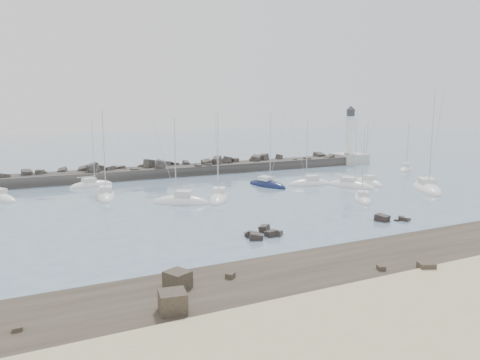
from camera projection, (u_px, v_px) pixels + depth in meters
name	position (u px, v px, depth m)	size (l,w,h in m)	color
ground	(255.00, 215.00, 60.47)	(400.00, 400.00, 0.00)	slate
sand_strip	(476.00, 311.00, 32.25)	(140.00, 14.00, 1.00)	#C7B889
rock_shelf	(373.00, 267.00, 41.00)	(140.00, 12.51, 2.12)	#2C251E
rock_cluster_near	(263.00, 236.00, 50.58)	(4.67, 3.67, 1.69)	black
rock_cluster_far	(388.00, 220.00, 57.54)	(4.35, 2.97, 1.48)	black
breakwater	(126.00, 177.00, 90.55)	(115.00, 6.89, 5.24)	#2D2B28
lighthouse	(349.00, 150.00, 114.36)	(7.00, 7.00, 14.60)	#AEAFA9
sailboat_3	(106.00, 196.00, 71.91)	(4.53, 9.50, 14.51)	white
sailboat_4	(91.00, 185.00, 81.89)	(8.11, 4.12, 12.27)	white
sailboat_5	(181.00, 202.00, 67.60)	(8.42, 6.65, 13.40)	white
sailboat_6	(219.00, 199.00, 70.35)	(6.78, 9.00, 14.01)	white
sailboat_7	(362.00, 199.00, 69.73)	(5.62, 7.21, 11.32)	white
sailboat_8	(267.00, 185.00, 82.00)	(4.69, 9.08, 13.73)	#0F183F
sailboat_9	(310.00, 184.00, 83.19)	(8.33, 4.09, 12.77)	white
sailboat_10	(368.00, 183.00, 84.16)	(2.54, 7.56, 12.01)	white
sailboat_11	(427.00, 189.00, 78.09)	(9.10, 11.47, 17.78)	white
sailboat_12	(406.00, 170.00, 101.88)	(7.14, 5.80, 11.48)	white
sailboat_13	(351.00, 186.00, 81.39)	(6.00, 9.07, 13.77)	white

